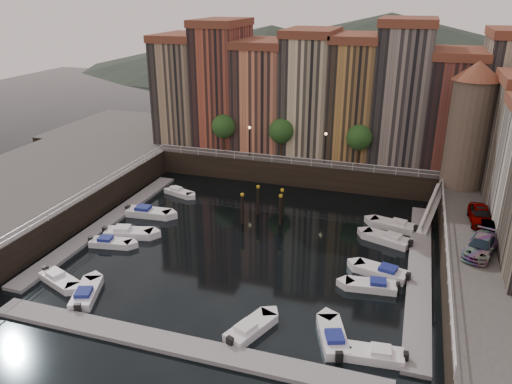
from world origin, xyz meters
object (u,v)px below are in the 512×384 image
(boat_left_0, at_px, (59,280))
(boat_left_2, at_px, (128,233))
(car_a, at_px, (480,216))
(car_b, at_px, (490,232))
(car_c, at_px, (481,247))
(mooring_pilings, at_px, (266,206))
(boat_left_1, at_px, (110,243))
(gangway, at_px, (432,206))
(corner_tower, at_px, (470,123))

(boat_left_0, relative_size, boat_left_2, 0.87)
(boat_left_2, distance_m, car_a, 34.56)
(boat_left_0, height_order, car_b, car_b)
(car_c, bearing_deg, car_a, 102.40)
(car_c, bearing_deg, mooring_pilings, 177.73)
(car_a, bearing_deg, car_b, -83.45)
(boat_left_1, xyz_separation_m, boat_left_2, (0.59, 2.35, 0.06))
(car_a, distance_m, car_c, 6.54)
(mooring_pilings, xyz_separation_m, car_b, (21.80, -3.83, 2.02))
(gangway, distance_m, boat_left_0, 37.93)
(boat_left_2, bearing_deg, mooring_pilings, 19.39)
(gangway, bearing_deg, car_a, -53.66)
(boat_left_2, height_order, car_a, car_a)
(corner_tower, height_order, gangway, corner_tower)
(boat_left_1, relative_size, boat_left_2, 0.84)
(boat_left_0, distance_m, car_b, 37.84)
(corner_tower, height_order, car_a, corner_tower)
(corner_tower, relative_size, car_a, 2.92)
(boat_left_2, xyz_separation_m, car_a, (33.58, 7.44, 3.41))
(car_a, xyz_separation_m, car_b, (0.54, -3.16, -0.13))
(boat_left_0, height_order, car_a, car_a)
(gangway, relative_size, boat_left_0, 1.83)
(corner_tower, height_order, car_b, corner_tower)
(boat_left_0, relative_size, boat_left_1, 1.03)
(boat_left_2, bearing_deg, car_c, -12.41)
(boat_left_0, xyz_separation_m, car_c, (33.99, 10.54, 3.40))
(corner_tower, xyz_separation_m, car_c, (0.65, -16.53, -6.45))
(gangway, height_order, boat_left_0, gangway)
(gangway, bearing_deg, car_b, -62.08)
(boat_left_2, relative_size, car_b, 1.29)
(car_b, bearing_deg, corner_tower, 100.56)
(corner_tower, bearing_deg, gangway, -122.80)
(gangway, relative_size, car_c, 1.63)
(boat_left_2, bearing_deg, car_a, -1.51)
(gangway, height_order, boat_left_1, gangway)
(mooring_pilings, distance_m, car_c, 22.07)
(corner_tower, height_order, boat_left_2, corner_tower)
(corner_tower, relative_size, boat_left_0, 3.04)
(car_c, bearing_deg, corner_tower, 109.09)
(boat_left_2, bearing_deg, boat_left_0, -109.46)
(boat_left_1, relative_size, car_a, 0.94)
(mooring_pilings, bearing_deg, car_a, -1.82)
(car_a, bearing_deg, boat_left_1, -167.14)
(car_b, bearing_deg, car_c, -104.03)
(car_c, bearing_deg, gangway, 123.27)
(boat_left_1, distance_m, car_c, 33.99)
(mooring_pilings, bearing_deg, boat_left_2, -146.61)
(mooring_pilings, relative_size, car_b, 1.06)
(corner_tower, xyz_separation_m, gangway, (-2.90, -4.50, -8.28))
(boat_left_0, bearing_deg, corner_tower, 60.56)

